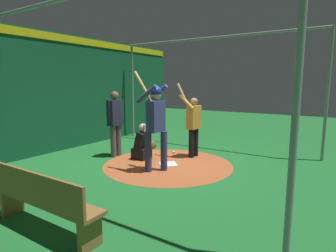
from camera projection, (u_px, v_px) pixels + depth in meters
name	position (u px, v px, depth m)	size (l,w,h in m)	color
ground_plane	(168.00, 165.00, 6.78)	(25.91, 25.91, 0.00)	#1E6B2D
dirt_circle	(168.00, 164.00, 6.78)	(3.12, 3.12, 0.01)	#AD562D
home_plate	(168.00, 164.00, 6.78)	(0.42, 0.42, 0.01)	white
batter	(155.00, 119.00, 6.12)	(0.68, 0.49, 2.23)	navy
catcher	(143.00, 145.00, 7.24)	(0.58, 0.40, 0.94)	black
umpire	(115.00, 120.00, 7.42)	(0.22, 0.49, 1.75)	#4C4C51
visitor	(193.00, 123.00, 7.37)	(0.56, 0.50, 1.96)	black
back_wall	(70.00, 92.00, 8.41)	(0.23, 9.91, 3.38)	#145133
cage_frame	(168.00, 66.00, 6.42)	(6.32, 4.94, 3.33)	gray
bench	(41.00, 199.00, 3.67)	(1.94, 0.36, 0.85)	olive
baseball_0	(174.00, 152.00, 7.84)	(0.07, 0.07, 0.07)	white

